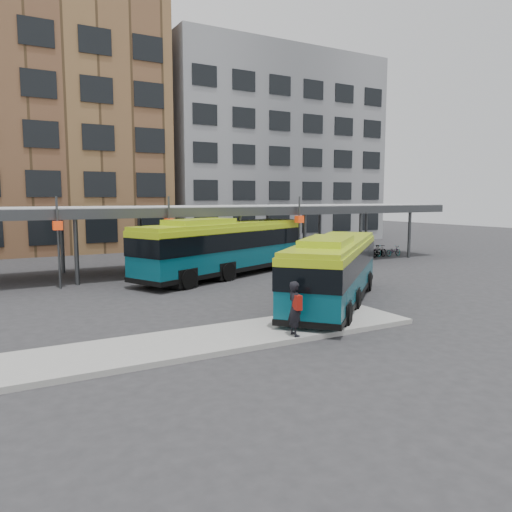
% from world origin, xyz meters
% --- Properties ---
extents(ground, '(120.00, 120.00, 0.00)m').
position_xyz_m(ground, '(0.00, 0.00, 0.00)').
color(ground, '#28282B').
rests_on(ground, ground).
extents(boarding_island, '(14.00, 3.00, 0.18)m').
position_xyz_m(boarding_island, '(-5.50, -3.00, 0.09)').
color(boarding_island, gray).
rests_on(boarding_island, ground).
extents(canopy, '(40.00, 6.53, 4.80)m').
position_xyz_m(canopy, '(-0.06, 12.87, 3.91)').
color(canopy, '#999B9E').
rests_on(canopy, ground).
extents(building_brick, '(26.00, 14.00, 22.00)m').
position_xyz_m(building_brick, '(-10.00, 32.00, 11.00)').
color(building_brick, brown).
rests_on(building_brick, ground).
extents(building_grey, '(24.00, 14.00, 20.00)m').
position_xyz_m(building_grey, '(16.00, 32.00, 10.00)').
color(building_grey, slate).
rests_on(building_grey, ground).
extents(bus_front, '(9.99, 9.41, 3.12)m').
position_xyz_m(bus_front, '(1.05, -0.31, 1.63)').
color(bus_front, '#074655').
rests_on(bus_front, ground).
extents(bus_rear, '(12.81, 7.63, 3.53)m').
position_xyz_m(bus_rear, '(0.25, 9.25, 1.84)').
color(bus_rear, '#074655').
rests_on(bus_rear, ground).
extents(pedestrian, '(0.52, 0.72, 1.83)m').
position_xyz_m(pedestrian, '(-3.64, -4.21, 1.11)').
color(pedestrian, black).
rests_on(pedestrian, boarding_island).
extents(bike_rack, '(7.34, 1.57, 1.07)m').
position_xyz_m(bike_rack, '(13.59, 11.98, 0.47)').
color(bike_rack, slate).
rests_on(bike_rack, ground).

